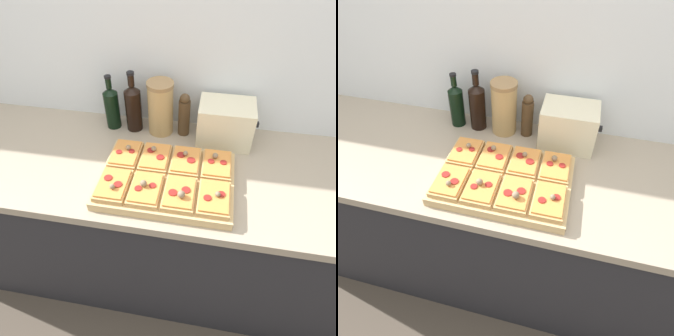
% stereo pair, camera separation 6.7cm
% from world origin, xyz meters
% --- Properties ---
extents(ground_plane, '(12.00, 12.00, 0.00)m').
position_xyz_m(ground_plane, '(0.00, 0.00, 0.00)').
color(ground_plane, '#4C4238').
extents(wall_back, '(6.00, 0.06, 2.50)m').
position_xyz_m(wall_back, '(0.00, 0.67, 1.25)').
color(wall_back, silver).
rests_on(wall_back, ground_plane).
extents(kitchen_counter, '(2.63, 0.67, 0.89)m').
position_xyz_m(kitchen_counter, '(0.00, 0.32, 0.45)').
color(kitchen_counter, '#232328').
rests_on(kitchen_counter, ground_plane).
extents(cutting_board, '(0.53, 0.37, 0.04)m').
position_xyz_m(cutting_board, '(-0.01, 0.21, 0.91)').
color(cutting_board, tan).
rests_on(cutting_board, kitchen_counter).
extents(pizza_slice_back_left, '(0.12, 0.17, 0.05)m').
position_xyz_m(pizza_slice_back_left, '(-0.20, 0.30, 0.94)').
color(pizza_slice_back_left, tan).
rests_on(pizza_slice_back_left, cutting_board).
extents(pizza_slice_back_midleft, '(0.12, 0.17, 0.05)m').
position_xyz_m(pizza_slice_back_midleft, '(-0.07, 0.30, 0.94)').
color(pizza_slice_back_midleft, tan).
rests_on(pizza_slice_back_midleft, cutting_board).
extents(pizza_slice_back_midright, '(0.12, 0.17, 0.05)m').
position_xyz_m(pizza_slice_back_midright, '(0.06, 0.30, 0.94)').
color(pizza_slice_back_midright, tan).
rests_on(pizza_slice_back_midright, cutting_board).
extents(pizza_slice_back_right, '(0.12, 0.17, 0.05)m').
position_xyz_m(pizza_slice_back_right, '(0.18, 0.30, 0.94)').
color(pizza_slice_back_right, tan).
rests_on(pizza_slice_back_right, cutting_board).
extents(pizza_slice_front_left, '(0.12, 0.17, 0.05)m').
position_xyz_m(pizza_slice_front_left, '(-0.20, 0.12, 0.94)').
color(pizza_slice_front_left, tan).
rests_on(pizza_slice_front_left, cutting_board).
extents(pizza_slice_front_midleft, '(0.12, 0.17, 0.05)m').
position_xyz_m(pizza_slice_front_midleft, '(-0.07, 0.12, 0.95)').
color(pizza_slice_front_midleft, tan).
rests_on(pizza_slice_front_midleft, cutting_board).
extents(pizza_slice_front_midright, '(0.12, 0.17, 0.06)m').
position_xyz_m(pizza_slice_front_midright, '(0.06, 0.12, 0.95)').
color(pizza_slice_front_midright, tan).
rests_on(pizza_slice_front_midright, cutting_board).
extents(pizza_slice_front_right, '(0.12, 0.17, 0.05)m').
position_xyz_m(pizza_slice_front_right, '(0.18, 0.12, 0.94)').
color(pizza_slice_front_right, tan).
rests_on(pizza_slice_front_right, cutting_board).
extents(olive_oil_bottle, '(0.07, 0.07, 0.27)m').
position_xyz_m(olive_oil_bottle, '(-0.33, 0.55, 1.00)').
color(olive_oil_bottle, black).
rests_on(olive_oil_bottle, kitchen_counter).
extents(wine_bottle, '(0.08, 0.08, 0.29)m').
position_xyz_m(wine_bottle, '(-0.23, 0.55, 1.01)').
color(wine_bottle, black).
rests_on(wine_bottle, kitchen_counter).
extents(grain_jar_tall, '(0.12, 0.12, 0.26)m').
position_xyz_m(grain_jar_tall, '(-0.10, 0.55, 1.02)').
color(grain_jar_tall, tan).
rests_on(grain_jar_tall, kitchen_counter).
extents(pepper_mill, '(0.05, 0.05, 0.21)m').
position_xyz_m(pepper_mill, '(0.01, 0.55, 1.00)').
color(pepper_mill, '#47331E').
rests_on(pepper_mill, kitchen_counter).
extents(toaster_oven, '(0.27, 0.18, 0.19)m').
position_xyz_m(toaster_oven, '(0.20, 0.53, 0.99)').
color(toaster_oven, beige).
rests_on(toaster_oven, kitchen_counter).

